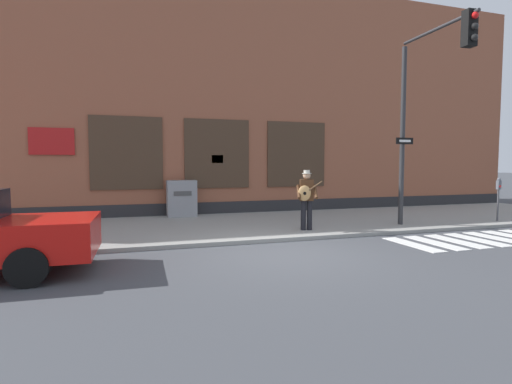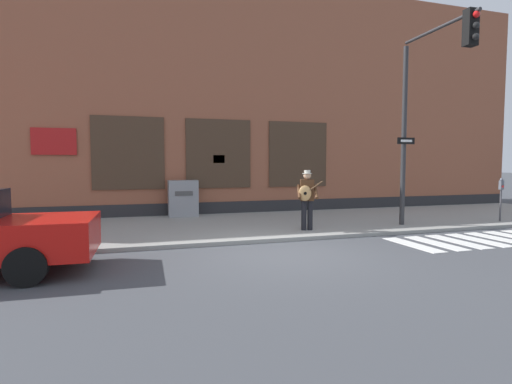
# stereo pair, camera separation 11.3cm
# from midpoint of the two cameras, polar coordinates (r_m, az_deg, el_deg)

# --- Properties ---
(ground_plane) EXTENTS (160.00, 160.00, 0.00)m
(ground_plane) POSITION_cam_midpoint_polar(r_m,az_deg,el_deg) (8.95, 4.33, -8.88)
(ground_plane) COLOR #424449
(sidewalk) EXTENTS (28.00, 5.50, 0.11)m
(sidewalk) POSITION_cam_midpoint_polar(r_m,az_deg,el_deg) (12.73, -2.45, -4.77)
(sidewalk) COLOR gray
(sidewalk) RESTS_ON ground
(building_backdrop) EXTENTS (28.00, 4.06, 9.09)m
(building_backdrop) POSITION_cam_midpoint_polar(r_m,az_deg,el_deg) (17.40, -6.62, 12.39)
(building_backdrop) COLOR #99563D
(building_backdrop) RESTS_ON ground
(crosswalk) EXTENTS (5.20, 1.90, 0.01)m
(crosswalk) POSITION_cam_midpoint_polar(r_m,az_deg,el_deg) (12.31, 30.49, -5.85)
(crosswalk) COLOR silver
(crosswalk) RESTS_ON ground
(busker) EXTENTS (0.72, 0.66, 1.72)m
(busker) POSITION_cam_midpoint_polar(r_m,az_deg,el_deg) (11.44, 7.56, -0.61)
(busker) COLOR black
(busker) RESTS_ON sidewalk
(traffic_light) EXTENTS (0.60, 2.86, 5.65)m
(traffic_light) POSITION_cam_midpoint_polar(r_m,az_deg,el_deg) (12.58, 23.51, 12.70)
(traffic_light) COLOR #2D2D30
(traffic_light) RESTS_ON sidewalk
(parking_meter) EXTENTS (0.13, 0.11, 1.44)m
(parking_meter) POSITION_cam_midpoint_polar(r_m,az_deg,el_deg) (15.47, 31.78, -0.09)
(parking_meter) COLOR #47474C
(parking_meter) RESTS_ON sidewalk
(utility_box) EXTENTS (1.05, 0.53, 1.31)m
(utility_box) POSITION_cam_midpoint_polar(r_m,az_deg,el_deg) (14.63, -10.14, -0.90)
(utility_box) COLOR gray
(utility_box) RESTS_ON sidewalk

